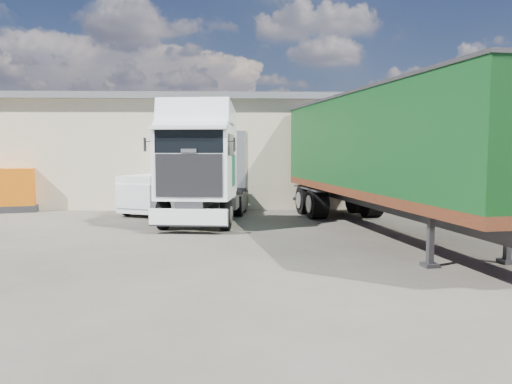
{
  "coord_description": "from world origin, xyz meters",
  "views": [
    {
      "loc": [
        -0.23,
        -12.62,
        2.79
      ],
      "look_at": [
        0.26,
        3.0,
        1.42
      ],
      "focal_mm": 35.0,
      "sensor_mm": 36.0,
      "label": 1
    }
  ],
  "objects_px": {
    "box_trailer": "(388,148)",
    "orange_skip": "(1,192)",
    "tractor_unit": "(201,173)",
    "panel_van": "(159,193)"
  },
  "relations": [
    {
      "from": "box_trailer",
      "to": "panel_van",
      "type": "bearing_deg",
      "value": 136.85
    },
    {
      "from": "tractor_unit",
      "to": "panel_van",
      "type": "distance_m",
      "value": 4.07
    },
    {
      "from": "box_trailer",
      "to": "panel_van",
      "type": "distance_m",
      "value": 10.2
    },
    {
      "from": "box_trailer",
      "to": "orange_skip",
      "type": "xyz_separation_m",
      "value": [
        -15.41,
        6.41,
        -1.95
      ]
    },
    {
      "from": "tractor_unit",
      "to": "panel_van",
      "type": "height_order",
      "value": "tractor_unit"
    },
    {
      "from": "box_trailer",
      "to": "orange_skip",
      "type": "distance_m",
      "value": 16.81
    },
    {
      "from": "tractor_unit",
      "to": "box_trailer",
      "type": "xyz_separation_m",
      "value": [
        6.21,
        -2.26,
        0.9
      ]
    },
    {
      "from": "box_trailer",
      "to": "tractor_unit",
      "type": "bearing_deg",
      "value": 150.79
    },
    {
      "from": "box_trailer",
      "to": "orange_skip",
      "type": "relative_size",
      "value": 4.05
    },
    {
      "from": "panel_van",
      "to": "tractor_unit",
      "type": "bearing_deg",
      "value": -34.33
    }
  ]
}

